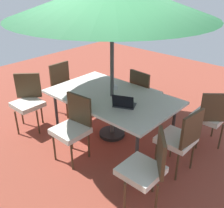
% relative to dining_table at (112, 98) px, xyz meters
% --- Properties ---
extents(ground_plane, '(10.00, 10.00, 0.02)m').
position_rel_dining_table_xyz_m(ground_plane, '(0.00, 0.00, -0.72)').
color(ground_plane, brown).
extents(dining_table, '(2.09, 1.27, 0.75)m').
position_rel_dining_table_xyz_m(dining_table, '(0.00, 0.00, 0.00)').
color(dining_table, white).
rests_on(dining_table, ground_plane).
extents(chair_north, '(0.47, 0.48, 0.98)m').
position_rel_dining_table_xyz_m(chair_north, '(0.02, 0.82, -0.16)').
color(chair_north, silver).
rests_on(chair_north, ground_plane).
extents(chair_east, '(0.46, 0.46, 0.98)m').
position_rel_dining_table_xyz_m(chair_east, '(1.29, -0.05, -0.16)').
color(chair_east, silver).
rests_on(chair_east, ground_plane).
extents(chair_northwest, '(0.58, 0.58, 0.98)m').
position_rel_dining_table_xyz_m(chair_northwest, '(-1.30, 0.85, -0.16)').
color(chair_northwest, silver).
rests_on(chair_northwest, ground_plane).
extents(chair_south, '(0.47, 0.48, 0.98)m').
position_rel_dining_table_xyz_m(chair_south, '(-0.04, -0.85, -0.16)').
color(chair_south, silver).
rests_on(chair_south, ground_plane).
extents(chair_southwest, '(0.58, 0.59, 0.98)m').
position_rel_dining_table_xyz_m(chair_southwest, '(-1.32, -0.83, -0.16)').
color(chair_southwest, silver).
rests_on(chair_southwest, ground_plane).
extents(chair_northeast, '(0.59, 0.59, 0.98)m').
position_rel_dining_table_xyz_m(chair_northeast, '(1.28, 0.78, -0.16)').
color(chair_northeast, silver).
rests_on(chair_northeast, ground_plane).
extents(chair_west, '(0.48, 0.47, 0.98)m').
position_rel_dining_table_xyz_m(chair_west, '(-1.29, 0.05, -0.16)').
color(chair_west, silver).
rests_on(chair_west, ground_plane).
extents(laptop, '(0.39, 0.36, 0.21)m').
position_rel_dining_table_xyz_m(laptop, '(-0.39, 0.17, 0.09)').
color(laptop, '#2D2D33').
rests_on(laptop, dining_table).
extents(cup, '(0.07, 0.07, 0.08)m').
position_rel_dining_table_xyz_m(cup, '(0.12, -0.22, 0.08)').
color(cup, white).
rests_on(cup, dining_table).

